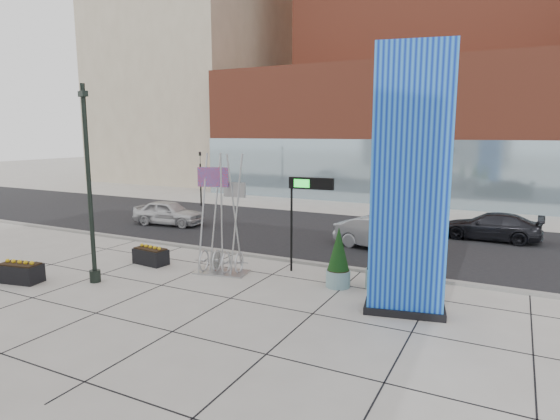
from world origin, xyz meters
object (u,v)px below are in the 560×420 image
at_px(lamp_post, 90,204).
at_px(car_white_west, 169,213).
at_px(concrete_bollard, 216,259).
at_px(overhead_street_sign, 307,192).
at_px(car_silver_mid, 383,234).
at_px(public_art_sculpture, 221,242).
at_px(blue_pylon, 410,188).

distance_m(lamp_post, car_white_west, 11.15).
xyz_separation_m(concrete_bollard, overhead_street_sign, (3.60, 1.04, 2.91)).
bearing_deg(car_silver_mid, overhead_street_sign, 174.14).
bearing_deg(lamp_post, concrete_bollard, 50.25).
height_order(lamp_post, car_white_west, lamp_post).
bearing_deg(concrete_bollard, lamp_post, -129.75).
xyz_separation_m(lamp_post, car_silver_mid, (8.29, 9.67, -2.19)).
bearing_deg(car_silver_mid, car_white_west, 102.30).
xyz_separation_m(lamp_post, public_art_sculpture, (3.57, 3.11, -1.70)).
distance_m(concrete_bollard, overhead_street_sign, 4.74).
height_order(concrete_bollard, car_white_west, car_white_west).
xyz_separation_m(blue_pylon, car_silver_mid, (-2.66, 7.49, -3.14)).
bearing_deg(overhead_street_sign, car_white_west, 149.93).
relative_size(blue_pylon, public_art_sculpture, 1.69).
bearing_deg(car_white_west, car_silver_mid, -97.51).
distance_m(concrete_bollard, car_white_west, 9.97).
bearing_deg(lamp_post, car_white_west, 115.94).
height_order(car_white_west, car_silver_mid, car_silver_mid).
distance_m(overhead_street_sign, car_silver_mid, 5.91).
bearing_deg(concrete_bollard, public_art_sculpture, -37.48).
distance_m(lamp_post, public_art_sculpture, 5.03).
bearing_deg(car_silver_mid, public_art_sculpture, 157.21).
bearing_deg(car_silver_mid, blue_pylon, -147.44).
relative_size(overhead_street_sign, car_white_west, 0.88).
bearing_deg(blue_pylon, overhead_street_sign, 139.55).
relative_size(public_art_sculpture, car_white_west, 1.10).
xyz_separation_m(car_white_west, car_silver_mid, (13.07, -0.16, 0.02)).
bearing_deg(public_art_sculpture, blue_pylon, -17.22).
bearing_deg(lamp_post, car_silver_mid, 49.39).
bearing_deg(car_white_west, lamp_post, -160.89).
bearing_deg(car_white_west, concrete_bollard, -135.76).
bearing_deg(lamp_post, public_art_sculpture, 41.11).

